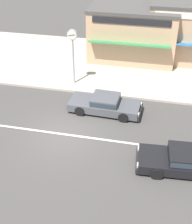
# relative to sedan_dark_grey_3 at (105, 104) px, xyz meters

# --- Properties ---
(ground_plane) EXTENTS (160.00, 160.00, 0.00)m
(ground_plane) POSITION_rel_sedan_dark_grey_3_xyz_m (-1.79, -2.77, -0.53)
(ground_plane) COLOR #423F3D
(lane_centre_stripe) EXTENTS (50.40, 0.14, 0.01)m
(lane_centre_stripe) POSITION_rel_sedan_dark_grey_3_xyz_m (-1.79, -2.77, -0.53)
(lane_centre_stripe) COLOR silver
(lane_centre_stripe) RESTS_ON ground
(kerb_strip) EXTENTS (68.00, 10.00, 0.15)m
(kerb_strip) POSITION_rel_sedan_dark_grey_3_xyz_m (-1.79, 6.84, -0.46)
(kerb_strip) COLOR #ADA393
(kerb_strip) RESTS_ON ground
(sedan_dark_grey_3) EXTENTS (4.45, 1.96, 1.06)m
(sedan_dark_grey_3) POSITION_rel_sedan_dark_grey_3_xyz_m (0.00, 0.00, 0.00)
(sedan_dark_grey_3) COLOR #47494F
(sedan_dark_grey_3) RESTS_ON ground
(sedan_black_4) EXTENTS (4.80, 2.10, 1.06)m
(sedan_black_4) POSITION_rel_sedan_dark_grey_3_xyz_m (4.72, -4.15, 0.00)
(sedan_black_4) COLOR black
(sedan_black_4) RESTS_ON ground
(street_clock) EXTENTS (0.69, 0.22, 3.83)m
(street_clock) POSITION_rel_sedan_dark_grey_3_xyz_m (-2.79, 2.96, 2.49)
(street_clock) COLOR #9E9EA3
(street_clock) RESTS_ON kerb_strip
(shopfront_corner_warung) EXTENTS (6.79, 5.13, 4.12)m
(shopfront_corner_warung) POSITION_rel_sedan_dark_grey_3_xyz_m (0.61, 8.37, 1.68)
(shopfront_corner_warung) COLOR tan
(shopfront_corner_warung) RESTS_ON kerb_strip
(shopfront_mid_block) EXTENTS (4.84, 5.30, 4.54)m
(shopfront_mid_block) POSITION_rel_sedan_dark_grey_3_xyz_m (4.21, 9.26, 1.89)
(shopfront_mid_block) COLOR tan
(shopfront_mid_block) RESTS_ON kerb_strip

